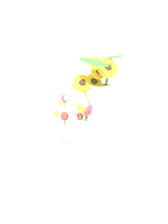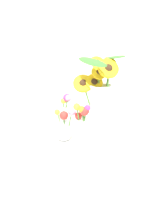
# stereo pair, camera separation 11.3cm
# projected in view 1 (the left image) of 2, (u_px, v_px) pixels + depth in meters

# --- Properties ---
(ground_plane) EXTENTS (6.00, 6.00, 0.00)m
(ground_plane) POSITION_uv_depth(u_px,v_px,m) (86.00, 148.00, 1.13)
(ground_plane) COLOR silver
(serving_tray) EXTENTS (0.49, 0.49, 0.02)m
(serving_tray) POSITION_uv_depth(u_px,v_px,m) (84.00, 141.00, 1.17)
(serving_tray) COLOR white
(serving_tray) RESTS_ON ground_plane
(mason_jar_sunflowers) EXTENTS (0.24, 0.23, 0.37)m
(mason_jar_sunflowers) POSITION_uv_depth(u_px,v_px,m) (100.00, 103.00, 1.14)
(mason_jar_sunflowers) COLOR silver
(mason_jar_sunflowers) RESTS_ON serving_tray
(vase_small_center) EXTENTS (0.08, 0.09, 0.19)m
(vase_small_center) POSITION_uv_depth(u_px,v_px,m) (84.00, 130.00, 1.08)
(vase_small_center) COLOR white
(vase_small_center) RESTS_ON serving_tray
(vase_bulb_right) EXTENTS (0.09, 0.10, 0.16)m
(vase_bulb_right) POSITION_uv_depth(u_px,v_px,m) (65.00, 128.00, 1.13)
(vase_bulb_right) COLOR white
(vase_bulb_right) RESTS_ON serving_tray
(vase_small_back) EXTENTS (0.08, 0.08, 0.19)m
(vase_small_back) POSITION_uv_depth(u_px,v_px,m) (61.00, 118.00, 1.23)
(vase_small_back) COLOR white
(vase_small_back) RESTS_ON serving_tray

